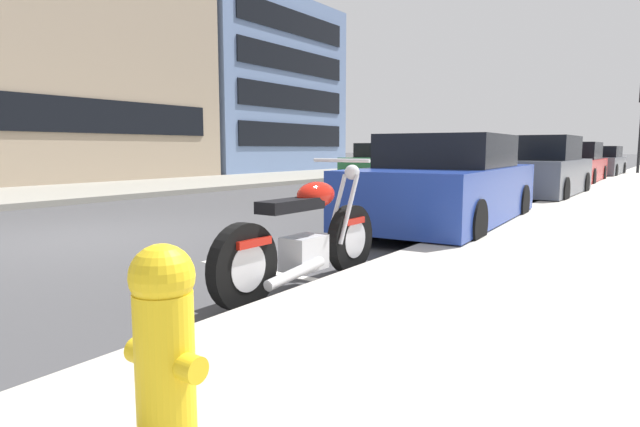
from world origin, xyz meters
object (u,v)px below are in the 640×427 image
Objects in this scene: parked_car_far_down_curb at (447,185)px; parked_car_second_in_row at (570,165)px; parked_car_at_intersection at (598,162)px; car_opposite_curb at (386,162)px; parked_car_near_corner at (538,170)px; parked_motorcycle at (306,239)px; fire_hydrant at (164,338)px.

parked_car_second_in_row reaches higher than parked_car_far_down_curb.
car_opposite_curb is (-6.33, 6.98, 0.04)m from parked_car_at_intersection.
parked_car_at_intersection is 9.43m from car_opposite_curb.
parked_car_second_in_row is at bearing 3.22° from parked_car_near_corner.
parked_motorcycle is at bearing -179.08° from parked_car_second_in_row.
parked_motorcycle is 16.30m from parked_car_second_in_row.
car_opposite_curb reaches higher than parked_car_at_intersection.
parked_motorcycle is 17.37m from car_opposite_curb.
car_opposite_curb is (5.74, 7.15, -0.03)m from parked_car_near_corner.
fire_hydrant is at bearing -175.83° from parked_car_second_in_row.
parked_car_second_in_row reaches higher than fire_hydrant.
parked_car_at_intersection is (22.04, 0.42, 0.20)m from parked_motorcycle.
car_opposite_curb is at bearing 25.95° from parked_motorcycle.
parked_car_at_intersection is (17.95, 0.12, -0.03)m from parked_car_far_down_curb.
parked_car_near_corner is (5.88, -0.04, 0.04)m from parked_car_far_down_curb.
parked_car_far_down_curb is 1.00× the size of car_opposite_curb.
parked_car_far_down_curb is 0.95× the size of parked_car_second_in_row.
parked_car_near_corner reaches higher than fire_hydrant.
parked_car_at_intersection is at bearing 3.68° from fire_hydrant.
parked_car_near_corner is at bearing -3.68° from parked_car_far_down_curb.
fire_hydrant is at bearing -170.80° from parked_car_far_down_curb.
parked_car_second_in_row is 6.32× the size of fire_hydrant.
parked_car_near_corner is 0.88× the size of parked_car_second_in_row.
fire_hydrant is at bearing -154.23° from parked_motorcycle.
fire_hydrant is at bearing -173.10° from parked_car_near_corner.
parked_car_far_down_curb is at bearing -178.95° from parked_car_at_intersection.
parked_car_at_intersection is at bearing -2.51° from parked_car_second_in_row.
parked_motorcycle is 2.95× the size of fire_hydrant.
fire_hydrant is (-12.44, -1.41, -0.18)m from parked_car_near_corner.
car_opposite_curb is at bearing 132.85° from parked_car_at_intersection.
parked_car_at_intersection is at bearing -2.89° from parked_car_far_down_curb.
parked_car_second_in_row is at bearing 5.25° from fire_hydrant.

